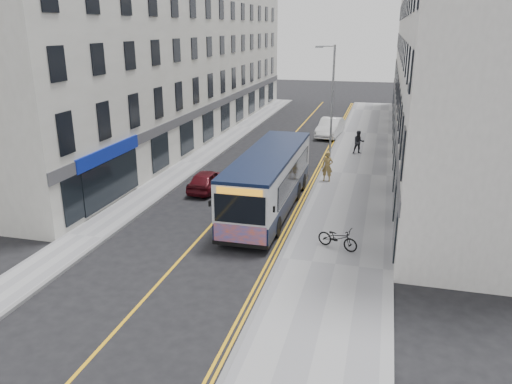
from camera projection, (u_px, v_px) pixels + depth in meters
The scene contains 17 objects.
ground at pixel (199, 239), 22.52m from camera, with size 140.00×140.00×0.00m, color black.
pavement_east at pixel (357, 175), 32.03m from camera, with size 4.50×64.00×0.12m, color #959597.
pavement_west at pixel (193, 163), 34.71m from camera, with size 2.00×64.00×0.12m, color #959597.
kerb_east at pixel (322, 172), 32.56m from camera, with size 0.18×64.00×0.13m, color slate.
kerb_west at pixel (206, 164), 34.47m from camera, with size 0.18×64.00×0.13m, color slate.
road_centre_line at pixel (262, 169), 33.54m from camera, with size 0.12×64.00×0.01m, color #ECA715.
road_dbl_yellow_inner at pixel (315, 172), 32.69m from camera, with size 0.10×64.00×0.01m, color #ECA715.
road_dbl_yellow_outer at pixel (318, 173), 32.64m from camera, with size 0.10×64.00×0.01m, color #ECA715.
terrace_east at pixel (442, 63), 37.01m from camera, with size 6.00×46.00×13.00m, color white.
terrace_west at pixel (184, 59), 41.89m from camera, with size 6.00×46.00×13.00m, color silver.
streetlamp at pixel (331, 101), 32.99m from camera, with size 1.32×0.18×8.00m.
city_bus at pixel (269, 179), 25.43m from camera, with size 2.51×10.72×3.11m.
bicycle at pixel (338, 238), 21.11m from camera, with size 0.64×1.83×0.96m, color black.
pedestrian_near at pixel (327, 166), 30.23m from camera, with size 0.67×0.44×1.83m, color olive.
pedestrian_far at pixel (359, 142), 36.80m from camera, with size 0.83×0.65×1.71m, color black.
car_white at pixel (330, 128), 43.10m from camera, with size 1.66×4.75×1.57m, color white.
car_maroon at pixel (207, 180), 28.94m from camera, with size 1.47×3.64×1.24m, color #4D0C14.
Camera 1 is at (7.69, -19.38, 9.13)m, focal length 35.00 mm.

